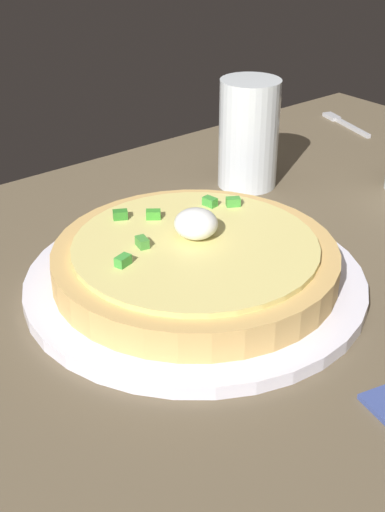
{
  "coord_description": "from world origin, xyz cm",
  "views": [
    {
      "loc": [
        31.32,
        36.09,
        34.61
      ],
      "look_at": [
        0.31,
        -2.27,
        6.53
      ],
      "focal_mm": 47.62,
      "sensor_mm": 36.0,
      "label": 1
    }
  ],
  "objects_px": {
    "cup_near": "(248,140)",
    "plate": "(192,282)",
    "pizza": "(192,260)",
    "fork": "(343,122)"
  },
  "relations": [
    {
      "from": "plate",
      "to": "pizza",
      "type": "bearing_deg",
      "value": -127.8
    },
    {
      "from": "cup_near",
      "to": "pizza",
      "type": "bearing_deg",
      "value": 35.43
    },
    {
      "from": "plate",
      "to": "pizza",
      "type": "xyz_separation_m",
      "value": [
        -0.0,
        -0.0,
        0.02
      ]
    },
    {
      "from": "fork",
      "to": "plate",
      "type": "bearing_deg",
      "value": 131.66
    },
    {
      "from": "pizza",
      "to": "plate",
      "type": "bearing_deg",
      "value": 52.2
    },
    {
      "from": "pizza",
      "to": "cup_near",
      "type": "bearing_deg",
      "value": -144.57
    },
    {
      "from": "cup_near",
      "to": "plate",
      "type": "bearing_deg",
      "value": 35.45
    },
    {
      "from": "cup_near",
      "to": "fork",
      "type": "distance_m",
      "value": 0.26
    },
    {
      "from": "pizza",
      "to": "fork",
      "type": "distance_m",
      "value": 0.48
    },
    {
      "from": "pizza",
      "to": "cup_near",
      "type": "xyz_separation_m",
      "value": [
        -0.19,
        -0.13,
        0.03
      ]
    }
  ]
}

